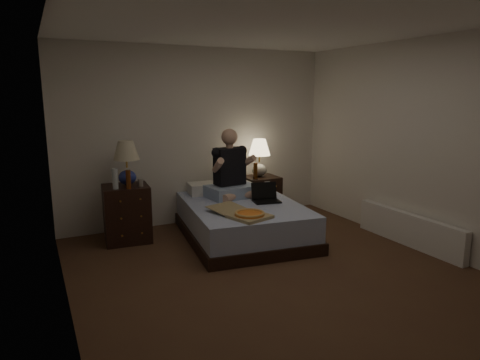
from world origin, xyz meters
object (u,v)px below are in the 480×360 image
bed (243,220)px  lamp_left (127,163)px  beer_bottle_left (128,179)px  laptop (267,193)px  lamp_right (259,158)px  person (231,163)px  pizza_box (250,215)px  beer_bottle_right (256,171)px  water_bottle (115,179)px  radiator (409,229)px  nightstand_left (127,214)px  nightstand_right (261,197)px  soda_can (140,183)px

bed → lamp_left: (-1.34, 0.59, 0.77)m
beer_bottle_left → laptop: (1.68, -0.43, -0.25)m
lamp_right → person: (-0.60, -0.31, 0.01)m
pizza_box → lamp_left: bearing=115.5°
bed → laptop: (0.31, -0.08, 0.35)m
lamp_left → beer_bottle_left: 0.29m
lamp_left → beer_bottle_right: lamp_left is taller
lamp_left → water_bottle: lamp_left is taller
water_bottle → person: (1.54, -0.02, 0.08)m
beer_bottle_left → radiator: 3.50m
bed → lamp_left: 1.65m
nightstand_left → radiator: (3.09, -1.70, -0.16)m
lamp_right → person: size_ratio=0.60×
lamp_right → beer_bottle_right: (-0.13, -0.12, -0.16)m
nightstand_left → radiator: nightstand_left is taller
beer_bottle_right → bed: bearing=-130.5°
nightstand_right → nightstand_left: bearing=-175.6°
lamp_right → soda_can: 1.87m
laptop → pizza_box: bearing=-123.5°
water_bottle → person: 1.54m
beer_bottle_left → pizza_box: (1.14, -0.98, -0.33)m
bed → radiator: 2.08m
lamp_right → lamp_left: bearing=-176.7°
person → pizza_box: (-0.25, -1.02, -0.43)m
beer_bottle_left → radiator: size_ratio=0.14×
nightstand_left → nightstand_right: (2.02, 0.14, -0.04)m
nightstand_left → beer_bottle_right: bearing=6.4°
beer_bottle_right → laptop: bearing=-106.0°
bed → person: 0.80m
bed → water_bottle: water_bottle is taller
beer_bottle_right → radiator: beer_bottle_right is taller
person → radiator: (1.69, -1.56, -0.73)m
soda_can → radiator: soda_can is taller
laptop → pizza_box: size_ratio=0.45×
nightstand_right → pizza_box: nightstand_right is taller
laptop → person: bearing=132.2°
beer_bottle_left → laptop: bearing=-14.4°
nightstand_left → radiator: 3.54m
lamp_right → laptop: (-0.32, -0.78, -0.34)m
lamp_left → pizza_box: 1.72m
nightstand_right → beer_bottle_right: beer_bottle_right is taller
soda_can → beer_bottle_right: 1.73m
beer_bottle_right → laptop: beer_bottle_right is taller
lamp_left → beer_bottle_left: size_ratio=2.43×
lamp_right → radiator: (1.09, -1.87, -0.72)m
bed → soda_can: soda_can is taller
lamp_left → laptop: bearing=-22.2°
nightstand_left → water_bottle: water_bottle is taller
lamp_right → water_bottle: lamp_right is taller
lamp_left → soda_can: size_ratio=5.60×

